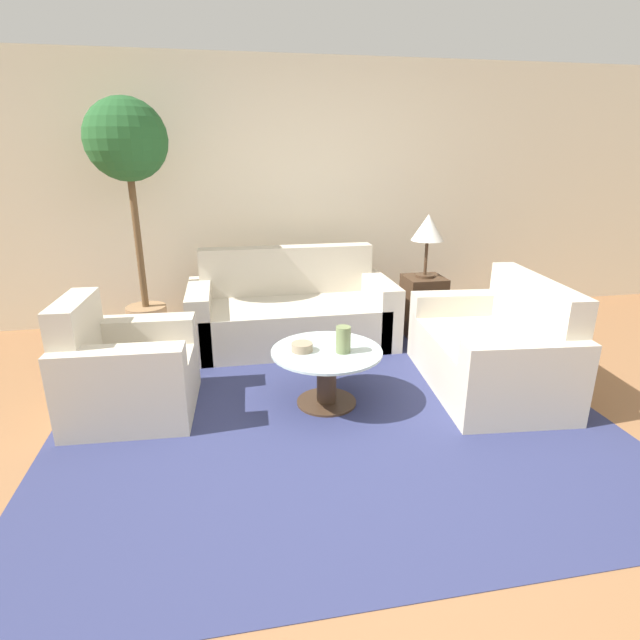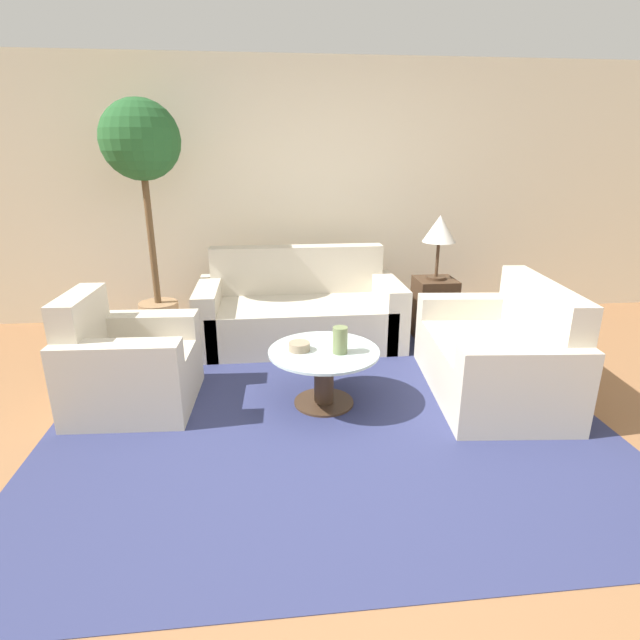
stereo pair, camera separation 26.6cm
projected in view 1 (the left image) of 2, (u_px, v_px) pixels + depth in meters
ground_plane at (361, 459)px, 2.94m from camera, size 14.00×14.00×0.00m
wall_back at (292, 194)px, 5.15m from camera, size 10.00×0.06×2.60m
rug at (326, 403)px, 3.59m from camera, size 3.65×3.43×0.01m
sofa_main at (291, 313)px, 4.69m from camera, size 1.85×0.88×0.86m
armchair at (123, 375)px, 3.39m from camera, size 0.85×0.84×0.82m
loveseat at (496, 352)px, 3.78m from camera, size 0.95×1.43×0.84m
coffee_table at (327, 369)px, 3.50m from camera, size 0.78×0.78×0.41m
side_table at (423, 306)px, 4.86m from camera, size 0.37×0.37×0.58m
table_lamp at (428, 229)px, 4.62m from camera, size 0.30×0.30×0.59m
potted_plant at (129, 168)px, 4.19m from camera, size 0.68×0.68×2.15m
vase at (343, 340)px, 3.39m from camera, size 0.10×0.10×0.19m
bowl at (302, 347)px, 3.43m from camera, size 0.15×0.15×0.06m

